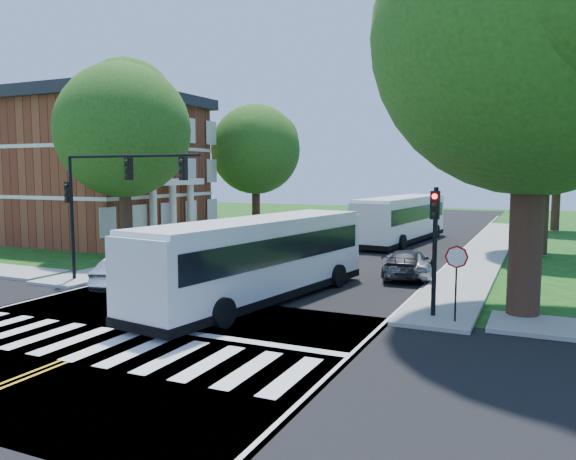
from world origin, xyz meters
The scene contains 24 objects.
ground centered at (0.00, 0.00, 0.00)m, with size 140.00×140.00×0.00m, color #124010.
road centered at (0.00, 18.00, 0.01)m, with size 14.00×96.00×0.01m, color black.
cross_road centered at (0.00, 0.00, 0.01)m, with size 60.00×12.00×0.01m, color black.
center_line centered at (0.00, 22.00, 0.01)m, with size 0.36×70.00×0.01m, color gold.
edge_line_w centered at (-6.80, 22.00, 0.01)m, with size 0.12×70.00×0.01m, color silver.
edge_line_e centered at (6.80, 22.00, 0.01)m, with size 0.12×70.00×0.01m, color silver.
crosswalk centered at (0.00, -0.50, 0.02)m, with size 12.60×3.00×0.01m, color silver.
stop_bar centered at (3.50, 1.60, 0.02)m, with size 6.60×0.40×0.01m, color silver.
sidewalk_nw centered at (-8.30, 25.00, 0.07)m, with size 2.60×40.00×0.15m, color gray.
sidewalk_ne centered at (8.30, 25.00, 0.07)m, with size 2.60×40.00×0.15m, color gray.
tree_ne_big centered at (11.00, 8.00, 9.62)m, with size 10.80×10.80×14.91m.
tree_west_near centered at (-11.50, 14.00, 7.53)m, with size 8.00×8.00×11.40m.
tree_west_far centered at (-11.00, 30.00, 7.00)m, with size 7.60×7.60×10.67m.
tree_east_mid centered at (11.50, 24.00, 7.86)m, with size 8.40×8.40×11.93m.
tree_east_far centered at (12.50, 40.00, 6.86)m, with size 7.20×7.20×10.34m.
brick_building centered at (-21.95, 20.00, 5.42)m, with size 20.00×13.00×10.80m.
signal_nw centered at (-5.86, 6.43, 4.38)m, with size 7.15×0.46×5.66m.
signal_ne centered at (8.20, 6.44, 2.96)m, with size 0.30×0.46×4.40m.
stop_sign centered at (9.00, 5.98, 2.03)m, with size 0.76×0.08×2.53m.
bus_lead centered at (1.43, 6.51, 1.72)m, with size 4.60×12.76×3.23m.
bus_follow centered at (2.25, 27.30, 1.75)m, with size 4.05×12.95×3.30m.
hatchback centered at (-4.78, 6.42, 0.73)m, with size 1.51×4.34×1.43m, color silver.
suv centered at (5.65, 13.95, 0.66)m, with size 2.14×4.65×1.29m, color #AAADB1.
dark_sedan centered at (5.69, 13.90, 0.68)m, with size 1.87×4.60×1.33m, color black.
Camera 1 is at (11.48, -12.77, 5.03)m, focal length 35.00 mm.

